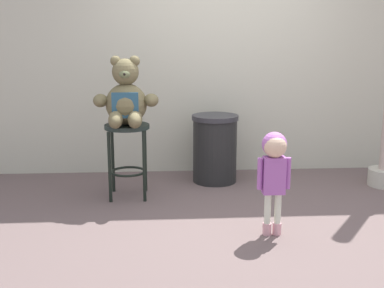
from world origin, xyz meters
name	(u,v)px	position (x,y,z in m)	size (l,w,h in m)	color
ground_plane	(244,220)	(0.00, 0.00, 0.00)	(24.00, 24.00, 0.00)	#62504E
building_wall	(221,30)	(0.00, 1.77, 1.63)	(7.13, 0.30, 3.25)	beige
bar_stool_with_teddy	(127,144)	(-1.04, 0.72, 0.53)	(0.44, 0.44, 0.72)	#1F2A26
teddy_bear	(126,100)	(-1.04, 0.69, 0.97)	(0.62, 0.55, 0.66)	brown
child_walking	(274,161)	(0.17, -0.32, 0.61)	(0.26, 0.21, 0.83)	#DD9DA5
trash_bin	(215,148)	(-0.13, 1.18, 0.37)	(0.50, 0.50, 0.73)	black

